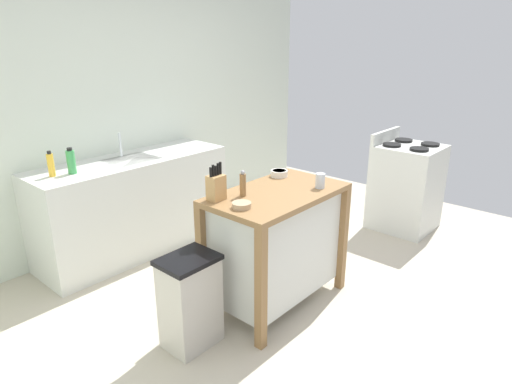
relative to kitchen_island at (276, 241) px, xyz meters
name	(u,v)px	position (x,y,z in m)	size (l,w,h in m)	color
ground_plane	(304,302)	(0.12, -0.19, -0.50)	(5.85, 5.85, 0.00)	#BCB29E
wall_back	(132,105)	(0.12, 1.91, 0.80)	(4.85, 0.10, 2.60)	silver
kitchen_island	(276,241)	(0.00, 0.00, 0.00)	(1.04, 0.60, 0.89)	olive
knife_block	(216,187)	(-0.40, 0.20, 0.48)	(0.11, 0.09, 0.25)	tan
bowl_ceramic_small	(279,173)	(0.29, 0.22, 0.42)	(0.13, 0.13, 0.05)	silver
bowl_ceramic_wide	(242,205)	(-0.40, -0.03, 0.41)	(0.12, 0.12, 0.04)	tan
drinking_cup	(320,181)	(0.27, -0.18, 0.44)	(0.07, 0.07, 0.11)	silver
pepper_grinder	(243,184)	(-0.23, 0.12, 0.48)	(0.04, 0.04, 0.18)	olive
trash_bin	(190,301)	(-0.76, 0.09, -0.18)	(0.36, 0.28, 0.63)	#B7B2A8
sink_counter	(135,205)	(-0.18, 1.56, -0.05)	(1.81, 0.60, 0.89)	silver
sink_faucet	(120,145)	(-0.18, 1.70, 0.50)	(0.02, 0.02, 0.22)	#B7BCC1
bottle_dish_soap	(51,165)	(-0.88, 1.56, 0.48)	(0.05, 0.05, 0.20)	yellow
bottle_hand_soap	(71,162)	(-0.74, 1.51, 0.49)	(0.07, 0.07, 0.21)	green
stove	(406,186)	(1.99, -0.13, -0.05)	(0.60, 0.60, 1.01)	silver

